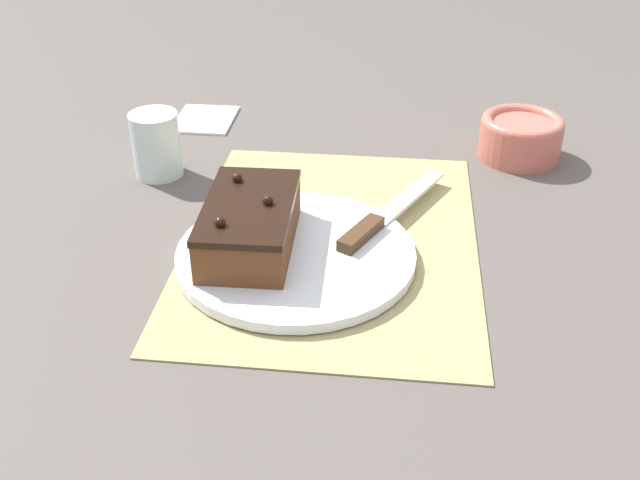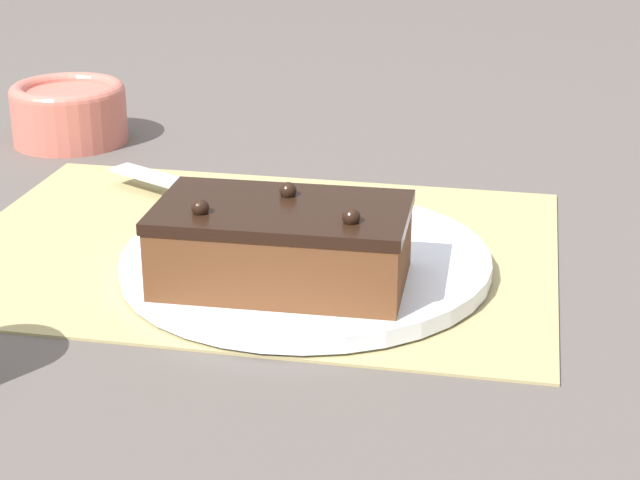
# 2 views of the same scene
# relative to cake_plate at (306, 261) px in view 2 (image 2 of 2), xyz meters

# --- Properties ---
(ground_plane) EXTENTS (3.00, 3.00, 0.00)m
(ground_plane) POSITION_rel_cake_plate_xyz_m (0.05, -0.04, -0.01)
(ground_plane) COLOR #544C47
(placemat_woven) EXTENTS (0.46, 0.34, 0.00)m
(placemat_woven) POSITION_rel_cake_plate_xyz_m (0.05, -0.04, -0.01)
(placemat_woven) COLOR tan
(placemat_woven) RESTS_ON ground_plane
(cake_plate) EXTENTS (0.27, 0.27, 0.01)m
(cake_plate) POSITION_rel_cake_plate_xyz_m (0.00, 0.00, 0.00)
(cake_plate) COLOR white
(cake_plate) RESTS_ON placemat_woven
(chocolate_cake) EXTENTS (0.17, 0.10, 0.06)m
(chocolate_cake) POSITION_rel_cake_plate_xyz_m (0.00, 0.05, 0.03)
(chocolate_cake) COLOR brown
(chocolate_cake) RESTS_ON cake_plate
(serving_knife) EXTENTS (0.22, 0.13, 0.01)m
(serving_knife) POSITION_rel_cake_plate_xyz_m (0.07, -0.09, 0.01)
(serving_knife) COLOR #472D19
(serving_knife) RESTS_ON cake_plate
(small_bowl) EXTENTS (0.12, 0.12, 0.06)m
(small_bowl) POSITION_rel_cake_plate_xyz_m (0.31, -0.28, 0.02)
(small_bowl) COLOR #C66656
(small_bowl) RESTS_ON ground_plane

